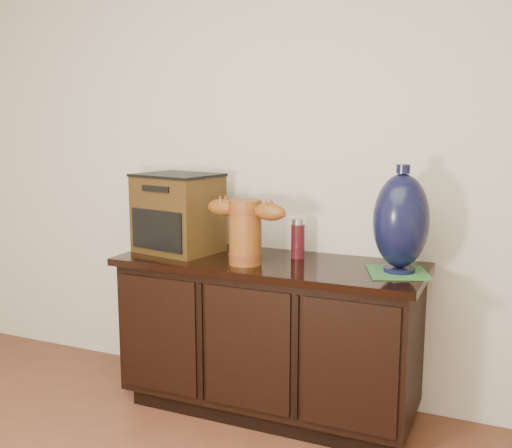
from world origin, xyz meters
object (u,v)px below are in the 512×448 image
at_px(tv_radio, 178,213).
at_px(spray_can, 298,239).
at_px(terracotta_vessel, 245,228).
at_px(lamp_base, 401,221).
at_px(sideboard, 269,335).

bearing_deg(tv_radio, spray_can, 20.81).
xyz_separation_m(terracotta_vessel, spray_can, (0.18, 0.21, -0.07)).
bearing_deg(lamp_base, tv_radio, 179.85).
bearing_deg(tv_radio, sideboard, 10.46).
distance_m(tv_radio, spray_can, 0.62).
xyz_separation_m(terracotta_vessel, lamp_base, (0.69, 0.11, 0.06)).
height_order(sideboard, lamp_base, lamp_base).
relative_size(tv_radio, spray_can, 2.33).
height_order(sideboard, terracotta_vessel, terracotta_vessel).
height_order(sideboard, spray_can, spray_can).
xyz_separation_m(tv_radio, lamp_base, (1.11, -0.00, 0.03)).
bearing_deg(terracotta_vessel, lamp_base, 17.93).
xyz_separation_m(sideboard, tv_radio, (-0.50, 0.01, 0.57)).
xyz_separation_m(sideboard, spray_can, (0.11, 0.11, 0.46)).
relative_size(terracotta_vessel, spray_can, 2.21).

